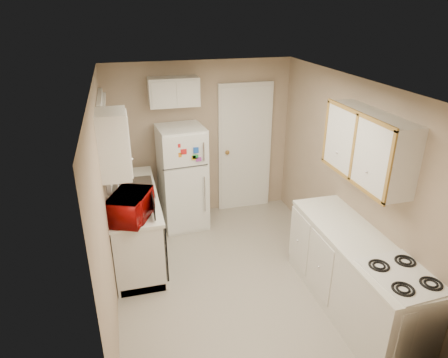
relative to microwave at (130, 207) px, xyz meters
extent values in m
plane|color=beige|center=(1.15, -0.23, -1.05)|extent=(3.80, 3.80, 0.00)
plane|color=white|center=(1.15, -0.23, 1.35)|extent=(3.80, 3.80, 0.00)
plane|color=tan|center=(-0.25, -0.23, 0.15)|extent=(3.80, 3.80, 0.00)
plane|color=tan|center=(2.55, -0.23, 0.15)|extent=(3.80, 3.80, 0.00)
plane|color=tan|center=(1.15, 1.67, 0.15)|extent=(2.80, 2.80, 0.00)
plane|color=tan|center=(1.15, -2.13, 0.15)|extent=(2.80, 2.80, 0.00)
cube|color=silver|center=(0.05, 0.67, -0.60)|extent=(0.60, 1.80, 0.90)
cube|color=black|center=(0.34, 0.07, -0.56)|extent=(0.03, 0.58, 0.72)
cube|color=gray|center=(0.05, 0.82, -0.19)|extent=(0.54, 0.74, 0.16)
imported|color=#9B0907|center=(0.00, 0.00, 0.00)|extent=(0.64, 0.51, 0.37)
imported|color=silver|center=(0.00, 1.12, -0.05)|extent=(0.10, 0.10, 0.18)
cube|color=silver|center=(-0.21, 0.82, 0.55)|extent=(0.10, 0.98, 1.08)
cube|color=silver|center=(-0.10, -0.01, 0.75)|extent=(0.30, 0.45, 0.70)
cube|color=white|center=(0.79, 1.29, -0.28)|extent=(0.69, 0.67, 1.55)
cube|color=silver|center=(0.75, 1.52, 0.95)|extent=(0.70, 0.30, 0.40)
cube|color=white|center=(1.85, 1.63, -0.03)|extent=(0.86, 0.06, 2.08)
cube|color=silver|center=(2.25, -1.03, -0.60)|extent=(0.60, 2.00, 0.90)
cube|color=white|center=(2.30, -1.67, -0.63)|extent=(0.60, 0.72, 0.83)
cube|color=silver|center=(2.40, -0.73, 0.75)|extent=(0.30, 1.20, 0.70)
camera|label=1|loc=(0.01, -4.07, 2.08)|focal=32.00mm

